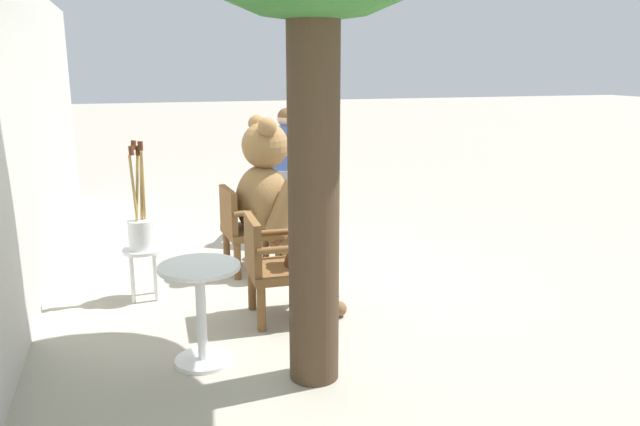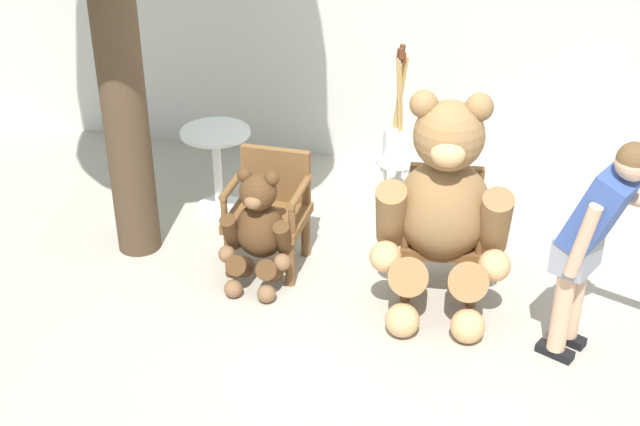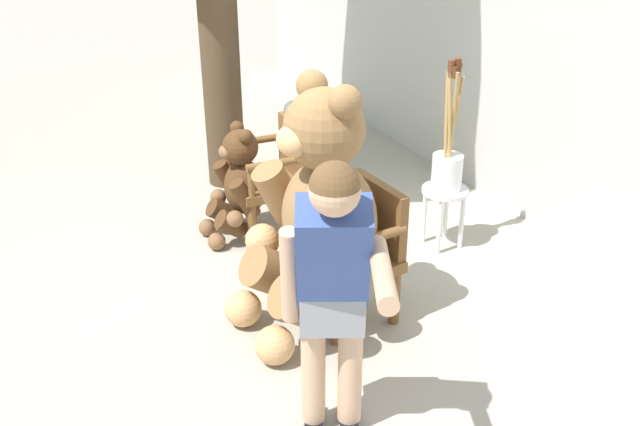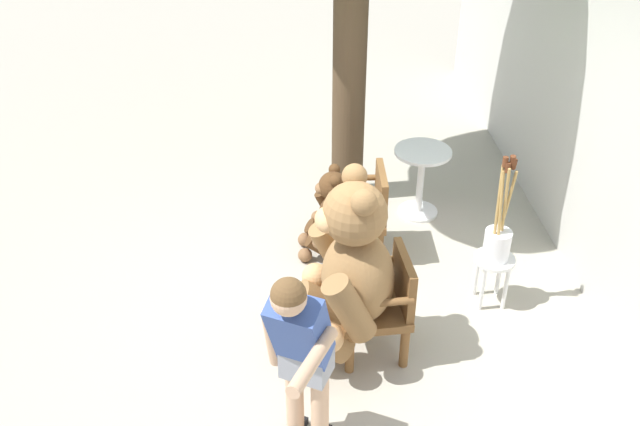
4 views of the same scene
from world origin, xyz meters
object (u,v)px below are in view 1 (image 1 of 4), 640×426
Objects in this scene: wooden_chair_right at (245,227)px; white_stool at (143,260)px; teddy_bear_large at (270,195)px; teddy_bear_small at (308,264)px; wooden_chair_left at (274,264)px; round_side_table at (201,303)px; person_visitor at (284,164)px; brush_bucket at (141,227)px.

white_stool is at bearing 115.74° from wooden_chair_right.
teddy_bear_large is 1.75× the size of teddy_bear_small.
round_side_table is at bearing 133.71° from wooden_chair_left.
wooden_chair_right is at bearing -64.26° from white_stool.
person_visitor is at bearing -16.07° from wooden_chair_left.
teddy_bear_large is (1.28, -0.27, 0.30)m from wooden_chair_left.
round_side_table is at bearing -165.91° from white_stool.
teddy_bear_small is at bearing -178.90° from teddy_bear_large.
wooden_chair_left is at bearing 179.99° from wooden_chair_right.
wooden_chair_right is 0.55× the size of person_visitor.
teddy_bear_large reaches higher than brush_bucket.
brush_bucket is at bearing 111.33° from teddy_bear_large.
wooden_chair_left is 1.27m from wooden_chair_right.
wooden_chair_left is at bearing -127.65° from brush_bucket.
wooden_chair_right is 1.87× the size of white_stool.
brush_bucket is at bearing 52.35° from wooden_chair_left.
teddy_bear_large is at bearing -11.70° from wooden_chair_left.
person_visitor reaches higher than wooden_chair_right.
white_stool is at bearing 130.02° from brush_bucket.
wooden_chair_left is 1.87× the size of white_stool.
person_visitor is at bearing -33.98° from wooden_chair_right.
teddy_bear_small is at bearing -121.06° from brush_bucket.
white_stool is at bearing 111.35° from teddy_bear_large.
white_stool is (-0.50, 1.28, -0.41)m from teddy_bear_large.
teddy_bear_small is 0.93× the size of brush_bucket.
wooden_chair_left is 0.89× the size of brush_bucket.
teddy_bear_small is (-1.28, -0.02, -0.33)m from teddy_bear_large.
brush_bucket is (0.78, 1.01, 0.20)m from wooden_chair_left.
wooden_chair_right is at bearing -19.15° from round_side_table.
wooden_chair_right reaches higher than white_stool.
person_visitor is 2.16× the size of round_side_table.
teddy_bear_large is 1.38m from brush_bucket.
teddy_bear_small reaches higher than white_stool.
teddy_bear_large is 1.62× the size of brush_bucket.
brush_bucket is (-0.50, 1.28, -0.10)m from teddy_bear_large.
wooden_chair_left is 0.55× the size of teddy_bear_large.
teddy_bear_small is 0.57× the size of person_visitor.
white_stool is (0.78, 1.30, -0.08)m from teddy_bear_small.
person_visitor is at bearing -49.01° from brush_bucket.
white_stool is (-1.44, 1.65, -0.56)m from person_visitor.
round_side_table is at bearing 154.17° from teddy_bear_large.
person_visitor reaches higher than teddy_bear_small.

